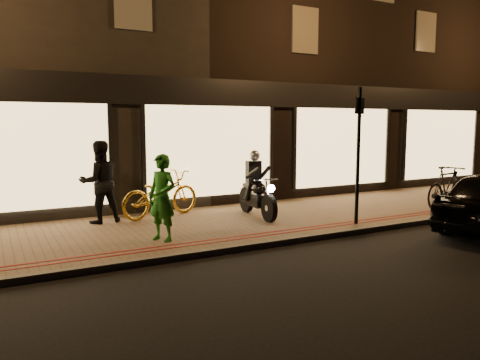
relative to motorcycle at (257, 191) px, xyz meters
name	(u,v)px	position (x,y,z in m)	size (l,w,h in m)	color
ground	(297,244)	(-0.38, -2.20, -0.73)	(90.00, 90.00, 0.00)	black
sidewalk	(247,222)	(-0.38, -0.20, -0.67)	(50.00, 4.00, 0.12)	brown
kerb_stone	(295,240)	(-0.38, -2.15, -0.67)	(50.00, 0.14, 0.12)	#59544C
red_kerb_lines	(281,232)	(-0.38, -1.65, -0.61)	(50.00, 0.26, 0.01)	maroon
building_row	(150,69)	(-0.38, 6.79, 3.51)	(48.00, 10.11, 8.50)	black
motorcycle	(257,191)	(0.00, 0.00, 0.00)	(0.62, 1.94, 1.59)	black
sign_post	(358,148)	(1.55, -1.75, 1.06)	(0.34, 0.14, 3.00)	black
bicycle_gold	(161,194)	(-2.03, 1.05, -0.06)	(0.73, 2.10, 1.10)	gold
bicycle_dark	(447,187)	(5.00, -1.40, -0.06)	(0.53, 1.86, 1.12)	black
person_green	(162,198)	(-2.75, -1.14, 0.21)	(0.60, 0.40, 1.65)	#21771F
person_dark	(100,182)	(-3.44, 1.07, 0.31)	(0.90, 0.70, 1.84)	black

